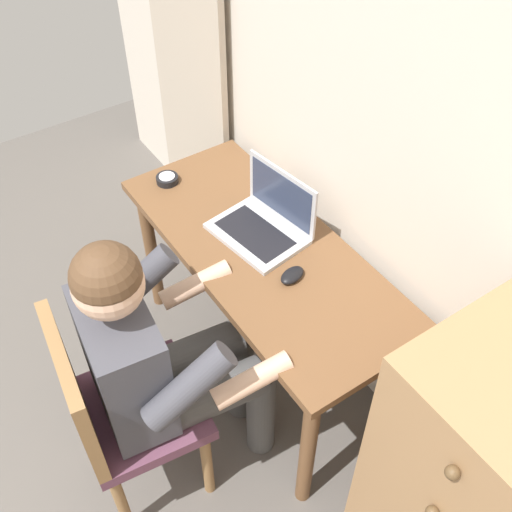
{
  "coord_description": "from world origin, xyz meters",
  "views": [
    {
      "loc": [
        0.77,
        0.95,
        2.31
      ],
      "look_at": [
        -0.44,
        1.76,
        0.82
      ],
      "focal_mm": 43.39,
      "sensor_mm": 36.0,
      "label": 1
    }
  ],
  "objects_px": {
    "laptop": "(265,220)",
    "desk": "(263,269)",
    "person_seated": "(164,355)",
    "computer_mouse": "(292,275)",
    "dresser": "(479,495)",
    "desk_clock": "(167,179)",
    "chair": "(118,408)"
  },
  "relations": [
    {
      "from": "computer_mouse",
      "to": "chair",
      "type": "bearing_deg",
      "value": -104.18
    },
    {
      "from": "desk_clock",
      "to": "computer_mouse",
      "type": "bearing_deg",
      "value": 8.56
    },
    {
      "from": "dresser",
      "to": "desk_clock",
      "type": "xyz_separation_m",
      "value": [
        -1.58,
        -0.15,
        0.19
      ]
    },
    {
      "from": "chair",
      "to": "laptop",
      "type": "distance_m",
      "value": 0.84
    },
    {
      "from": "laptop",
      "to": "computer_mouse",
      "type": "relative_size",
      "value": 3.73
    },
    {
      "from": "person_seated",
      "to": "computer_mouse",
      "type": "height_order",
      "value": "person_seated"
    },
    {
      "from": "desk",
      "to": "chair",
      "type": "xyz_separation_m",
      "value": [
        0.17,
        -0.7,
        -0.11
      ]
    },
    {
      "from": "laptop",
      "to": "computer_mouse",
      "type": "bearing_deg",
      "value": -13.5
    },
    {
      "from": "dresser",
      "to": "chair",
      "type": "height_order",
      "value": "dresser"
    },
    {
      "from": "chair",
      "to": "computer_mouse",
      "type": "xyz_separation_m",
      "value": [
        0.01,
        0.7,
        0.24
      ]
    },
    {
      "from": "desk",
      "to": "person_seated",
      "type": "bearing_deg",
      "value": -69.96
    },
    {
      "from": "desk",
      "to": "computer_mouse",
      "type": "relative_size",
      "value": 12.78
    },
    {
      "from": "chair",
      "to": "laptop",
      "type": "relative_size",
      "value": 2.38
    },
    {
      "from": "person_seated",
      "to": "computer_mouse",
      "type": "xyz_separation_m",
      "value": [
        -0.01,
        0.51,
        0.06
      ]
    },
    {
      "from": "desk",
      "to": "person_seated",
      "type": "distance_m",
      "value": 0.55
    },
    {
      "from": "dresser",
      "to": "laptop",
      "type": "xyz_separation_m",
      "value": [
        -1.12,
        0.01,
        0.22
      ]
    },
    {
      "from": "desk",
      "to": "desk_clock",
      "type": "bearing_deg",
      "value": -168.44
    },
    {
      "from": "computer_mouse",
      "to": "dresser",
      "type": "bearing_deg",
      "value": -10.24
    },
    {
      "from": "laptop",
      "to": "desk_clock",
      "type": "bearing_deg",
      "value": -159.93
    },
    {
      "from": "chair",
      "to": "desk",
      "type": "bearing_deg",
      "value": 103.55
    },
    {
      "from": "laptop",
      "to": "person_seated",
      "type": "bearing_deg",
      "value": -65.44
    },
    {
      "from": "dresser",
      "to": "desk_clock",
      "type": "distance_m",
      "value": 1.6
    },
    {
      "from": "dresser",
      "to": "computer_mouse",
      "type": "height_order",
      "value": "dresser"
    },
    {
      "from": "dresser",
      "to": "desk_clock",
      "type": "bearing_deg",
      "value": -174.44
    },
    {
      "from": "laptop",
      "to": "desk",
      "type": "bearing_deg",
      "value": -38.3
    },
    {
      "from": "person_seated",
      "to": "desk_clock",
      "type": "height_order",
      "value": "person_seated"
    },
    {
      "from": "person_seated",
      "to": "computer_mouse",
      "type": "bearing_deg",
      "value": 91.02
    },
    {
      "from": "laptop",
      "to": "desk_clock",
      "type": "xyz_separation_m",
      "value": [
        -0.46,
        -0.17,
        -0.04
      ]
    },
    {
      "from": "laptop",
      "to": "desk_clock",
      "type": "relative_size",
      "value": 4.15
    },
    {
      "from": "chair",
      "to": "person_seated",
      "type": "height_order",
      "value": "person_seated"
    },
    {
      "from": "desk",
      "to": "desk_clock",
      "type": "xyz_separation_m",
      "value": [
        -0.53,
        -0.11,
        0.13
      ]
    },
    {
      "from": "chair",
      "to": "person_seated",
      "type": "bearing_deg",
      "value": 83.82
    }
  ]
}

